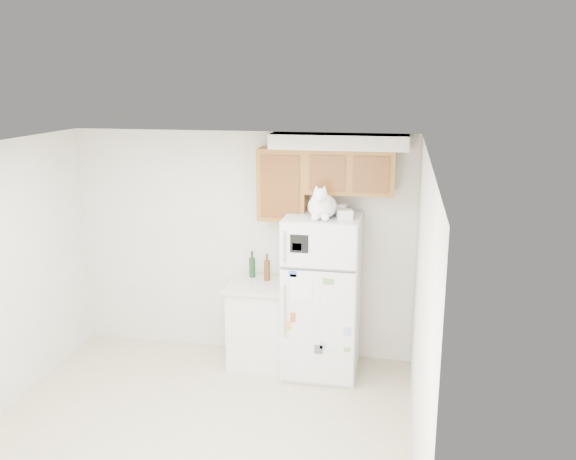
% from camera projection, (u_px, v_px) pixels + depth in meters
% --- Properties ---
extents(ground_plane, '(3.80, 4.00, 0.01)m').
position_uv_depth(ground_plane, '(185.00, 447.00, 5.19)').
color(ground_plane, beige).
extents(room_shell, '(3.84, 4.04, 2.52)m').
position_uv_depth(room_shell, '(201.00, 251.00, 4.99)').
color(room_shell, silver).
rests_on(room_shell, ground_plane).
extents(refrigerator, '(0.76, 0.78, 1.70)m').
position_uv_depth(refrigerator, '(322.00, 295.00, 6.34)').
color(refrigerator, silver).
rests_on(refrigerator, ground_plane).
extents(base_counter, '(0.64, 0.64, 0.92)m').
position_uv_depth(base_counter, '(260.00, 323.00, 6.63)').
color(base_counter, white).
rests_on(base_counter, ground_plane).
extents(cat, '(0.35, 0.51, 0.36)m').
position_uv_depth(cat, '(322.00, 205.00, 5.98)').
color(cat, white).
rests_on(cat, refrigerator).
extents(storage_box_back, '(0.19, 0.14, 0.10)m').
position_uv_depth(storage_box_back, '(338.00, 208.00, 6.25)').
color(storage_box_back, white).
rests_on(storage_box_back, refrigerator).
extents(storage_box_front, '(0.17, 0.15, 0.09)m').
position_uv_depth(storage_box_front, '(344.00, 214.00, 6.00)').
color(storage_box_front, white).
rests_on(storage_box_front, refrigerator).
extents(bottle_green, '(0.07, 0.07, 0.29)m').
position_uv_depth(bottle_green, '(252.00, 264.00, 6.67)').
color(bottle_green, '#19381E').
rests_on(bottle_green, base_counter).
extents(bottle_amber, '(0.07, 0.07, 0.30)m').
position_uv_depth(bottle_amber, '(267.00, 267.00, 6.56)').
color(bottle_amber, '#593814').
rests_on(bottle_amber, base_counter).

